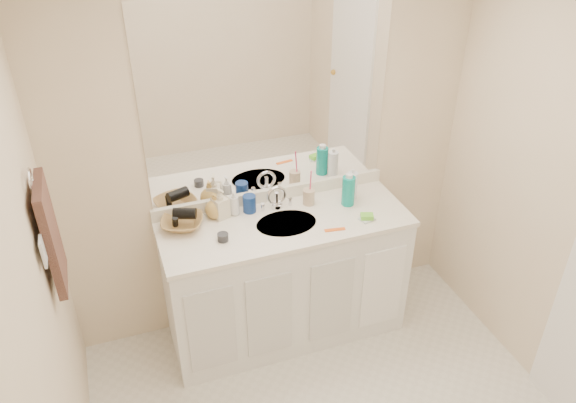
% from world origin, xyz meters
% --- Properties ---
extents(wall_back, '(2.60, 0.02, 2.40)m').
position_xyz_m(wall_back, '(0.00, 1.30, 1.20)').
color(wall_back, beige).
rests_on(wall_back, floor).
extents(wall_left, '(0.02, 2.60, 2.40)m').
position_xyz_m(wall_left, '(-1.30, 0.00, 1.20)').
color(wall_left, beige).
rests_on(wall_left, floor).
extents(vanity_cabinet, '(1.50, 0.55, 0.85)m').
position_xyz_m(vanity_cabinet, '(0.00, 1.02, 0.42)').
color(vanity_cabinet, white).
rests_on(vanity_cabinet, floor).
extents(countertop, '(1.52, 0.57, 0.03)m').
position_xyz_m(countertop, '(0.00, 1.02, 0.86)').
color(countertop, white).
rests_on(countertop, vanity_cabinet).
extents(backsplash, '(1.52, 0.03, 0.08)m').
position_xyz_m(backsplash, '(0.00, 1.29, 0.92)').
color(backsplash, white).
rests_on(backsplash, countertop).
extents(sink_basin, '(0.37, 0.37, 0.02)m').
position_xyz_m(sink_basin, '(0.00, 1.00, 0.87)').
color(sink_basin, '#BAB3A2').
rests_on(sink_basin, countertop).
extents(faucet, '(0.02, 0.02, 0.11)m').
position_xyz_m(faucet, '(0.00, 1.18, 0.94)').
color(faucet, silver).
rests_on(faucet, countertop).
extents(mirror, '(1.48, 0.01, 1.20)m').
position_xyz_m(mirror, '(0.00, 1.29, 1.56)').
color(mirror, white).
rests_on(mirror, wall_back).
extents(blue_mug, '(0.11, 0.11, 0.11)m').
position_xyz_m(blue_mug, '(-0.17, 1.20, 0.94)').
color(blue_mug, navy).
rests_on(blue_mug, countertop).
extents(tan_cup, '(0.09, 0.09, 0.10)m').
position_xyz_m(tan_cup, '(0.21, 1.16, 0.93)').
color(tan_cup, '#C7AD8C').
rests_on(tan_cup, countertop).
extents(toothbrush, '(0.02, 0.04, 0.18)m').
position_xyz_m(toothbrush, '(0.22, 1.16, 1.03)').
color(toothbrush, '#FF4379').
rests_on(toothbrush, tan_cup).
extents(mouthwash_bottle, '(0.11, 0.11, 0.19)m').
position_xyz_m(mouthwash_bottle, '(0.44, 1.08, 0.98)').
color(mouthwash_bottle, '#0C978B').
rests_on(mouthwash_bottle, countertop).
extents(clear_pump_bottle, '(0.07, 0.07, 0.18)m').
position_xyz_m(clear_pump_bottle, '(0.49, 1.14, 0.97)').
color(clear_pump_bottle, white).
rests_on(clear_pump_bottle, countertop).
extents(soap_dish, '(0.10, 0.09, 0.01)m').
position_xyz_m(soap_dish, '(0.47, 0.87, 0.89)').
color(soap_dish, silver).
rests_on(soap_dish, countertop).
extents(green_soap, '(0.09, 0.08, 0.03)m').
position_xyz_m(green_soap, '(0.47, 0.87, 0.90)').
color(green_soap, '#6DD834').
rests_on(green_soap, soap_dish).
extents(orange_comb, '(0.13, 0.04, 0.01)m').
position_xyz_m(orange_comb, '(0.24, 0.84, 0.88)').
color(orange_comb, orange).
rests_on(orange_comb, countertop).
extents(dark_jar, '(0.06, 0.06, 0.04)m').
position_xyz_m(dark_jar, '(-0.40, 0.96, 0.90)').
color(dark_jar, '#2A2B30').
rests_on(dark_jar, countertop).
extents(soap_bottle_white, '(0.08, 0.08, 0.17)m').
position_xyz_m(soap_bottle_white, '(-0.27, 1.20, 0.96)').
color(soap_bottle_white, silver).
rests_on(soap_bottle_white, countertop).
extents(soap_bottle_cream, '(0.11, 0.11, 0.19)m').
position_xyz_m(soap_bottle_cream, '(-0.35, 1.21, 0.98)').
color(soap_bottle_cream, beige).
rests_on(soap_bottle_cream, countertop).
extents(soap_bottle_yellow, '(0.13, 0.13, 0.16)m').
position_xyz_m(soap_bottle_yellow, '(-0.38, 1.21, 0.96)').
color(soap_bottle_yellow, tan).
rests_on(soap_bottle_yellow, countertop).
extents(wicker_basket, '(0.31, 0.31, 0.06)m').
position_xyz_m(wicker_basket, '(-0.59, 1.18, 0.91)').
color(wicker_basket, olive).
rests_on(wicker_basket, countertop).
extents(hair_dryer, '(0.15, 0.11, 0.07)m').
position_xyz_m(hair_dryer, '(-0.57, 1.18, 0.97)').
color(hair_dryer, black).
rests_on(hair_dryer, wicker_basket).
extents(towel_ring, '(0.01, 0.11, 0.11)m').
position_xyz_m(towel_ring, '(-1.27, 0.77, 1.55)').
color(towel_ring, silver).
rests_on(towel_ring, wall_left).
extents(hand_towel, '(0.04, 0.32, 0.55)m').
position_xyz_m(hand_towel, '(-1.25, 0.77, 1.25)').
color(hand_towel, '#33201B').
rests_on(hand_towel, towel_ring).
extents(switch_plate, '(0.01, 0.08, 0.13)m').
position_xyz_m(switch_plate, '(-1.27, 0.57, 1.30)').
color(switch_plate, silver).
rests_on(switch_plate, wall_left).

